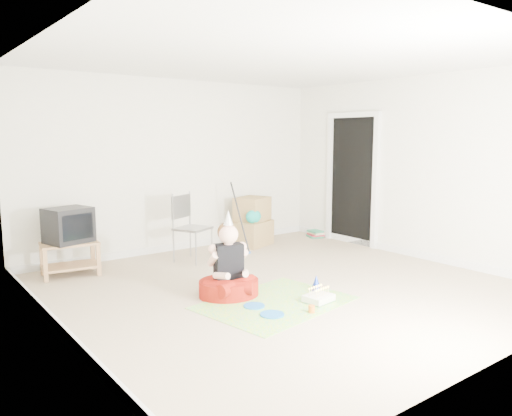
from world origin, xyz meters
TOP-DOWN VIEW (x-y plane):
  - ground at (0.00, 0.00)m, footprint 5.00×5.00m
  - doorway_recess at (2.48, 1.20)m, footprint 0.02×0.90m
  - tv_stand at (-1.83, 2.02)m, footprint 0.74×0.52m
  - crt_tv at (-1.83, 2.02)m, footprint 0.60×0.54m
  - folding_chair at (-0.22, 1.72)m, footprint 0.57×0.56m
  - cardboard_boxes at (1.07, 2.06)m, footprint 0.73×0.66m
  - floor_mop at (0.57, 1.60)m, footprint 0.28×0.35m
  - book_pile at (2.34, 1.90)m, footprint 0.31×0.35m
  - seated_woman at (-0.69, 0.12)m, footprint 0.82×0.82m
  - party_mat at (-0.43, -0.38)m, footprint 1.71×1.36m
  - birthday_cake at (-0.05, -0.64)m, footprint 0.32×0.27m
  - blue_plate_near at (-0.68, -0.34)m, footprint 0.25×0.25m
  - blue_plate_far at (-0.69, -0.65)m, footprint 0.29×0.29m
  - orange_cup_near at (-0.43, -0.02)m, footprint 0.10×0.10m
  - orange_cup_far at (-0.33, -0.83)m, footprint 0.09×0.09m
  - blue_party_hat at (0.20, -0.34)m, footprint 0.13×0.13m

SIDE VIEW (x-z plane):
  - ground at x=0.00m, z-range 0.00..0.00m
  - party_mat at x=-0.43m, z-range 0.00..0.01m
  - blue_plate_near at x=-0.68m, z-range 0.01..0.02m
  - blue_plate_far at x=-0.69m, z-range 0.01..0.02m
  - birthday_cake at x=-0.05m, z-range -0.03..0.11m
  - orange_cup_far at x=-0.33m, z-range 0.01..0.08m
  - orange_cup_near at x=-0.43m, z-range 0.01..0.09m
  - book_pile at x=2.34m, z-range 0.00..0.12m
  - blue_party_hat at x=0.20m, z-range 0.01..0.19m
  - seated_woman at x=-0.69m, z-range -0.27..0.69m
  - tv_stand at x=-1.83m, z-range 0.04..0.47m
  - floor_mop at x=0.57m, z-range -0.27..0.80m
  - cardboard_boxes at x=1.07m, z-range -0.02..0.76m
  - folding_chair at x=-0.22m, z-range -0.01..0.95m
  - crt_tv at x=-1.83m, z-range 0.43..0.87m
  - doorway_recess at x=2.48m, z-range 0.00..2.05m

